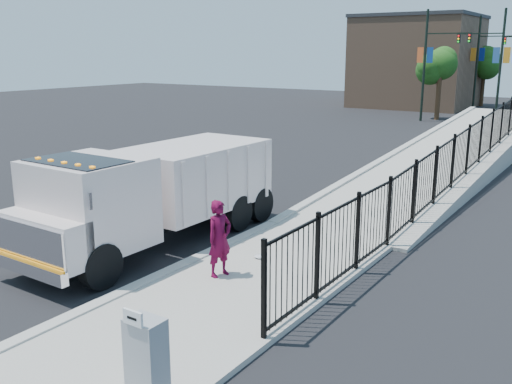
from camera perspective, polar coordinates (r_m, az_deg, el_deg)
The scene contains 16 objects.
ground at distance 13.90m, azimuth -7.17°, elevation -7.59°, with size 120.00×120.00×0.00m, color black.
sidewalk at distance 11.34m, azimuth -6.31°, elevation -12.40°, with size 3.55×12.00×0.12m, color #9E998E.
curb at distance 12.55m, azimuth -13.20°, elevation -9.91°, with size 0.30×12.00×0.16m, color #ADAAA3.
ramp at distance 27.01m, azimuth 19.22°, elevation 2.30°, with size 3.95×24.00×1.70m, color #9E998E.
iron_fence at distance 22.70m, azimuth 20.29°, elevation 2.45°, with size 0.10×28.00×1.80m, color black.
truck at distance 15.21m, azimuth -10.49°, elevation 0.17°, with size 2.69×7.92×2.70m.
worker at distance 12.81m, azimuth -3.66°, elevation -4.66°, with size 0.64×0.42×1.75m, color #530626.
utility_cabinet at distance 8.73m, azimuth -10.89°, elevation -16.06°, with size 0.55×0.40×1.25m, color gray.
arrow_sign at distance 8.25m, azimuth -12.21°, elevation -12.21°, with size 0.35×0.04×0.22m, color white.
debris at distance 14.13m, azimuth 0.44°, elevation -6.43°, with size 0.31×0.31×0.08m, color silver.
light_pole_0 at distance 44.28m, azimuth 16.89°, elevation 12.41°, with size 3.77×0.22×8.00m.
light_pole_1 at distance 45.00m, azimuth 22.90°, elevation 11.94°, with size 3.78×0.22×8.00m.
light_pole_2 at distance 53.79m, azimuth 21.56°, elevation 12.21°, with size 3.78×0.22×8.00m.
tree_0 at distance 45.63m, azimuth 17.96°, elevation 11.82°, with size 2.44×2.44×5.22m.
tree_2 at distance 58.63m, azimuth 21.91°, elevation 11.83°, with size 2.70×2.70×5.35m.
building at distance 56.54m, azimuth 15.82°, elevation 12.30°, with size 10.00×10.00×8.00m, color #8C664C.
Camera 1 is at (8.51, -9.75, 5.07)m, focal length 40.00 mm.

